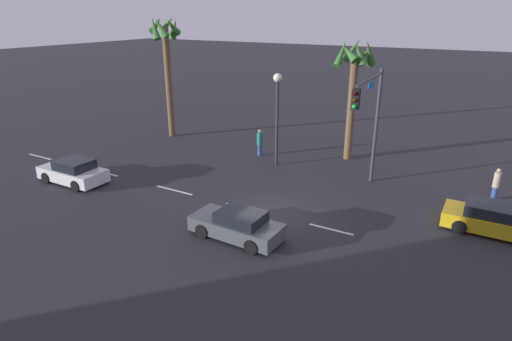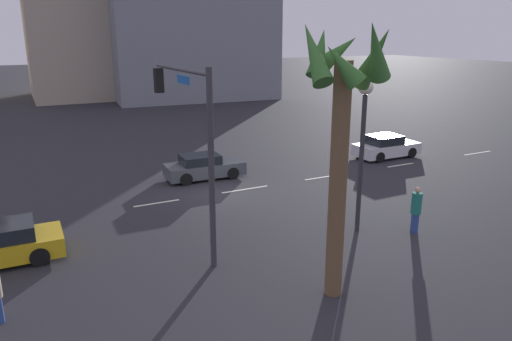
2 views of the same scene
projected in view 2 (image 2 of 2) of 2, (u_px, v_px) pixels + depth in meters
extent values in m
plane|color=#28282D|center=(221.00, 193.00, 23.47)|extent=(220.00, 220.00, 0.00)
cube|color=silver|center=(477.00, 153.00, 31.25)|extent=(2.39, 0.14, 0.01)
cube|color=silver|center=(400.00, 165.00, 28.42)|extent=(1.96, 0.14, 0.01)
cube|color=silver|center=(325.00, 177.00, 26.10)|extent=(2.52, 0.14, 0.01)
cube|color=silver|center=(245.00, 189.00, 24.04)|extent=(2.52, 0.14, 0.01)
cube|color=silver|center=(157.00, 203.00, 22.10)|extent=(2.14, 0.14, 0.01)
cube|color=#474C51|center=(205.00, 169.00, 25.80)|extent=(4.20, 1.84, 0.67)
cube|color=black|center=(200.00, 159.00, 25.54)|extent=(2.04, 1.56, 0.47)
cylinder|color=black|center=(222.00, 166.00, 27.07)|extent=(0.65, 0.24, 0.64)
cylinder|color=black|center=(233.00, 173.00, 25.67)|extent=(0.65, 0.24, 0.64)
cylinder|color=black|center=(177.00, 171.00, 26.03)|extent=(0.65, 0.24, 0.64)
cylinder|color=black|center=(186.00, 179.00, 24.63)|extent=(0.65, 0.24, 0.64)
cube|color=black|center=(0.00, 232.00, 16.20)|extent=(2.10, 1.62, 0.52)
cylinder|color=black|center=(40.00, 257.00, 16.13)|extent=(0.64, 0.23, 0.64)
cylinder|color=black|center=(37.00, 238.00, 17.62)|extent=(0.64, 0.23, 0.64)
cube|color=silver|center=(386.00, 149.00, 30.19)|extent=(4.13, 1.87, 0.71)
cube|color=black|center=(384.00, 140.00, 29.91)|extent=(1.99, 1.63, 0.53)
cylinder|color=black|center=(392.00, 147.00, 31.55)|extent=(0.64, 0.22, 0.64)
cylinder|color=black|center=(412.00, 153.00, 30.06)|extent=(0.64, 0.22, 0.64)
cylinder|color=black|center=(361.00, 151.00, 30.43)|extent=(0.64, 0.22, 0.64)
cylinder|color=black|center=(380.00, 157.00, 28.94)|extent=(0.64, 0.22, 0.64)
cylinder|color=#38383D|center=(211.00, 172.00, 15.31)|extent=(0.20, 0.20, 6.55)
cylinder|color=#38383D|center=(180.00, 70.00, 16.59)|extent=(0.28, 5.01, 0.12)
cube|color=black|center=(159.00, 80.00, 18.87)|extent=(0.33, 0.33, 0.95)
sphere|color=#360503|center=(157.00, 72.00, 18.94)|extent=(0.20, 0.20, 0.20)
sphere|color=#392605|center=(157.00, 80.00, 19.02)|extent=(0.20, 0.20, 0.20)
sphere|color=green|center=(158.00, 88.00, 19.10)|extent=(0.20, 0.20, 0.20)
cube|color=#1959B2|center=(183.00, 80.00, 16.47)|extent=(0.07, 1.10, 0.28)
cylinder|color=#2D2D33|center=(361.00, 165.00, 18.35)|extent=(0.18, 0.18, 5.35)
sphere|color=#F2EACC|center=(366.00, 87.00, 17.53)|extent=(0.56, 0.56, 0.56)
cylinder|color=#2D478C|center=(415.00, 223.00, 18.81)|extent=(0.42, 0.42, 0.78)
cylinder|color=#1E7266|center=(417.00, 203.00, 18.58)|extent=(0.56, 0.56, 0.85)
sphere|color=tan|center=(418.00, 190.00, 18.43)|extent=(0.23, 0.23, 0.23)
cylinder|color=brown|center=(338.00, 185.00, 13.56)|extent=(0.50, 0.50, 6.85)
cone|color=#38702D|center=(314.00, 53.00, 12.23)|extent=(0.68, 1.57, 1.77)
cone|color=#38702D|center=(343.00, 65.00, 12.07)|extent=(1.30, 1.20, 1.28)
cone|color=#38702D|center=(376.00, 51.00, 12.13)|extent=(1.50, 1.24, 1.70)
cone|color=#38702D|center=(374.00, 57.00, 12.95)|extent=(0.66, 1.62, 1.83)
cone|color=#38702D|center=(337.00, 53.00, 13.18)|extent=(1.47, 0.99, 1.24)
cone|color=#38702D|center=(320.00, 52.00, 12.83)|extent=(1.19, 1.10, 1.43)
cube|color=#B2A38E|center=(111.00, 32.00, 58.24)|extent=(19.04, 12.74, 15.00)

